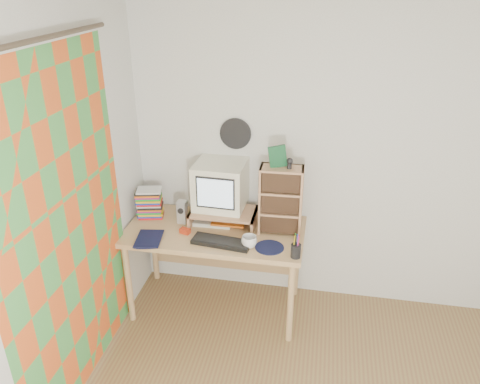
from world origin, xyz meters
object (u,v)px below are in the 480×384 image
at_px(cd_rack, 281,200).
at_px(mug, 249,242).
at_px(crt_monitor, 220,187).
at_px(dvd_stack, 149,201).
at_px(desk, 217,240).
at_px(diary, 136,237).
at_px(keyboard, 221,242).

xyz_separation_m(cd_rack, mug, (-0.19, -0.27, -0.22)).
xyz_separation_m(crt_monitor, mug, (0.30, -0.35, -0.26)).
bearing_deg(crt_monitor, dvd_stack, -174.28).
xyz_separation_m(desk, crt_monitor, (0.01, 0.09, 0.44)).
xyz_separation_m(crt_monitor, dvd_stack, (-0.58, -0.04, -0.17)).
distance_m(crt_monitor, diary, 0.75).
distance_m(dvd_stack, mug, 0.94).
bearing_deg(crt_monitor, mug, -47.48).
xyz_separation_m(crt_monitor, diary, (-0.55, -0.41, -0.28)).
xyz_separation_m(keyboard, cd_rack, (0.40, 0.27, 0.25)).
bearing_deg(mug, crt_monitor, 130.24).
bearing_deg(diary, crt_monitor, 28.04).
distance_m(keyboard, mug, 0.21).
bearing_deg(dvd_stack, mug, -32.82).
height_order(cd_rack, diary, cd_rack).
xyz_separation_m(desk, cd_rack, (0.50, 0.01, 0.40)).
bearing_deg(dvd_stack, cd_rack, -15.39).
distance_m(keyboard, cd_rack, 0.55).
distance_m(dvd_stack, cd_rack, 1.08).
bearing_deg(keyboard, diary, -167.56).
bearing_deg(desk, diary, -148.90).
bearing_deg(diary, cd_rack, 8.99).
height_order(desk, cd_rack, cd_rack).
bearing_deg(dvd_stack, desk, -18.18).
relative_size(desk, keyboard, 3.18).
height_order(desk, keyboard, keyboard).
height_order(crt_monitor, mug, crt_monitor).
xyz_separation_m(dvd_stack, cd_rack, (1.07, -0.04, 0.13)).
relative_size(keyboard, dvd_stack, 1.58).
distance_m(desk, mug, 0.44).
xyz_separation_m(desk, dvd_stack, (-0.57, 0.05, 0.27)).
bearing_deg(diary, desk, 22.33).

